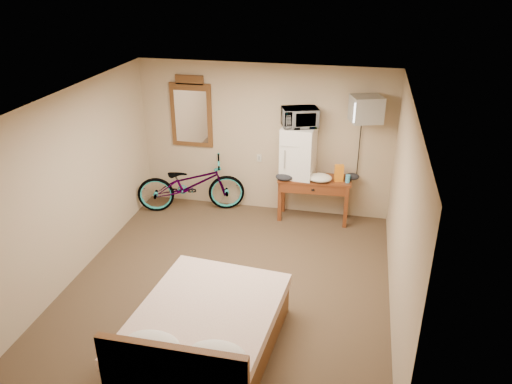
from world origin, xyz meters
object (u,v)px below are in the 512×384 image
mini_fridge (298,152)px  microwave (300,117)px  blue_cup (348,179)px  crt_television (366,109)px  desk (314,186)px  bicycle (191,184)px  wall_mirror (191,113)px  bed (204,333)px

mini_fridge → microwave: microwave is taller
microwave → blue_cup: 1.23m
mini_fridge → microwave: 0.57m
blue_cup → crt_television: crt_television is taller
desk → microwave: bearing=168.0°
mini_fridge → bicycle: size_ratio=0.46×
mini_fridge → wall_mirror: 1.91m
desk → mini_fridge: size_ratio=1.43×
desk → mini_fridge: (-0.28, 0.06, 0.56)m
microwave → wall_mirror: 1.86m
crt_television → bicycle: bearing=-178.5°
wall_mirror → bed: bearing=-70.2°
wall_mirror → desk: bearing=-7.2°
mini_fridge → crt_television: size_ratio=1.34×
desk → microwave: microwave is taller
blue_cup → crt_television: 1.14m
bed → wall_mirror: bearing=109.8°
mini_fridge → blue_cup: bearing=-6.7°
microwave → blue_cup: (0.81, -0.10, -0.92)m
mini_fridge → blue_cup: 0.89m
crt_television → mini_fridge: bearing=177.5°
wall_mirror → bed: 4.11m
wall_mirror → mini_fridge: bearing=-6.4°
desk → crt_television: bearing=1.4°
mini_fridge → bed: size_ratio=0.41×
desk → wall_mirror: bearing=172.8°
bicycle → bed: 3.57m
mini_fridge → blue_cup: size_ratio=6.68×
mini_fridge → microwave: size_ratio=1.54×
microwave → crt_television: crt_television is taller
mini_fridge → wall_mirror: (-1.84, 0.21, 0.47)m
crt_television → bed: size_ratio=0.31×
microwave → crt_television: size_ratio=0.87×
bicycle → bed: (1.28, -3.33, -0.18)m
crt_television → bicycle: crt_television is taller
mini_fridge → bicycle: bearing=-176.3°
bicycle → bed: bicycle is taller
crt_television → bicycle: size_ratio=0.34×
desk → mini_fridge: mini_fridge is taller
crt_television → wall_mirror: size_ratio=0.52×
microwave → bed: 3.77m
wall_mirror → crt_television: bearing=-5.0°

